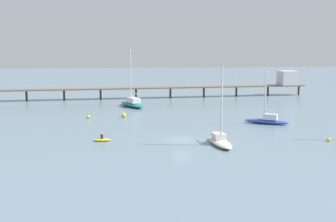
# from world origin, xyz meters

# --- Properties ---
(ground_plane) EXTENTS (400.00, 400.00, 0.00)m
(ground_plane) POSITION_xyz_m (0.00, 0.00, 0.00)
(ground_plane) COLOR slate
(pier) EXTENTS (80.49, 9.22, 6.44)m
(pier) POSITION_xyz_m (16.10, 50.54, 3.43)
(pier) COLOR brown
(pier) RESTS_ON ground_plane
(sailboat_teal) EXTENTS (6.18, 10.04, 12.39)m
(sailboat_teal) POSITION_xyz_m (-5.81, 34.22, 0.83)
(sailboat_teal) COLOR #1E727A
(sailboat_teal) RESTS_ON ground_plane
(sailboat_cream) EXTENTS (2.65, 7.90, 10.57)m
(sailboat_cream) POSITION_xyz_m (4.53, -3.49, 0.65)
(sailboat_cream) COLOR beige
(sailboat_cream) RESTS_ON ground_plane
(sailboat_blue) EXTENTS (7.33, 5.47, 9.12)m
(sailboat_blue) POSITION_xyz_m (16.06, 10.89, 0.69)
(sailboat_blue) COLOR #2D4CB7
(sailboat_blue) RESTS_ON ground_plane
(dinghy_yellow) EXTENTS (2.46, 1.24, 1.14)m
(dinghy_yellow) POSITION_xyz_m (-11.10, 0.56, 0.22)
(dinghy_yellow) COLOR yellow
(dinghy_yellow) RESTS_ON ground_plane
(mooring_buoy_mid) EXTENTS (0.50, 0.50, 0.50)m
(mooring_buoy_mid) POSITION_xyz_m (19.82, -3.27, 0.25)
(mooring_buoy_mid) COLOR yellow
(mooring_buoy_mid) RESTS_ON ground_plane
(mooring_buoy_near) EXTENTS (0.60, 0.60, 0.60)m
(mooring_buoy_near) POSITION_xyz_m (-14.18, 19.86, 0.30)
(mooring_buoy_near) COLOR yellow
(mooring_buoy_near) RESTS_ON ground_plane
(mooring_buoy_inner) EXTENTS (0.86, 0.86, 0.86)m
(mooring_buoy_inner) POSITION_xyz_m (-7.83, 20.35, 0.43)
(mooring_buoy_inner) COLOR yellow
(mooring_buoy_inner) RESTS_ON ground_plane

